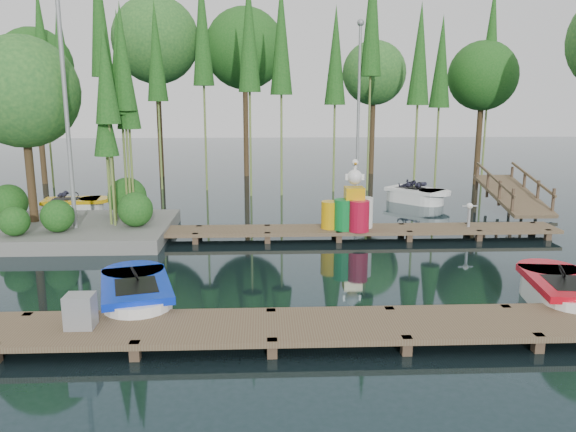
{
  "coord_description": "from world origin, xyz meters",
  "views": [
    {
      "loc": [
        -0.11,
        -13.38,
        4.04
      ],
      "look_at": [
        0.5,
        0.5,
        1.1
      ],
      "focal_mm": 35.0,
      "sensor_mm": 36.0,
      "label": 1
    }
  ],
  "objects_px": {
    "boat_blue": "(136,297)",
    "utility_cabinet": "(80,311)",
    "boat_red": "(561,293)",
    "yellow_barrel": "(330,215)",
    "island": "(49,128)",
    "boat_yellow_far": "(73,206)",
    "drum_cluster": "(355,209)"
  },
  "relations": [
    {
      "from": "drum_cluster",
      "to": "boat_red",
      "type": "bearing_deg",
      "value": -59.63
    },
    {
      "from": "island",
      "to": "drum_cluster",
      "type": "relative_size",
      "value": 3.32
    },
    {
      "from": "island",
      "to": "boat_yellow_far",
      "type": "bearing_deg",
      "value": 100.58
    },
    {
      "from": "island",
      "to": "utility_cabinet",
      "type": "relative_size",
      "value": 11.9
    },
    {
      "from": "boat_blue",
      "to": "drum_cluster",
      "type": "relative_size",
      "value": 1.47
    },
    {
      "from": "boat_blue",
      "to": "boat_yellow_far",
      "type": "distance_m",
      "value": 10.5
    },
    {
      "from": "island",
      "to": "boat_blue",
      "type": "distance_m",
      "value": 7.85
    },
    {
      "from": "boat_red",
      "to": "island",
      "type": "bearing_deg",
      "value": 159.98
    },
    {
      "from": "boat_blue",
      "to": "yellow_barrel",
      "type": "relative_size",
      "value": 3.76
    },
    {
      "from": "island",
      "to": "yellow_barrel",
      "type": "relative_size",
      "value": 8.47
    },
    {
      "from": "island",
      "to": "utility_cabinet",
      "type": "bearing_deg",
      "value": -68.06
    },
    {
      "from": "drum_cluster",
      "to": "boat_blue",
      "type": "bearing_deg",
      "value": -133.77
    },
    {
      "from": "island",
      "to": "boat_blue",
      "type": "bearing_deg",
      "value": -59.44
    },
    {
      "from": "boat_yellow_far",
      "to": "drum_cluster",
      "type": "relative_size",
      "value": 1.26
    },
    {
      "from": "boat_red",
      "to": "boat_yellow_far",
      "type": "relative_size",
      "value": 1.1
    },
    {
      "from": "utility_cabinet",
      "to": "yellow_barrel",
      "type": "bearing_deg",
      "value": 54.58
    },
    {
      "from": "yellow_barrel",
      "to": "boat_blue",
      "type": "bearing_deg",
      "value": -128.79
    },
    {
      "from": "boat_blue",
      "to": "utility_cabinet",
      "type": "bearing_deg",
      "value": -126.04
    },
    {
      "from": "boat_yellow_far",
      "to": "drum_cluster",
      "type": "height_order",
      "value": "drum_cluster"
    },
    {
      "from": "utility_cabinet",
      "to": "boat_blue",
      "type": "bearing_deg",
      "value": 69.4
    },
    {
      "from": "boat_blue",
      "to": "island",
      "type": "bearing_deg",
      "value": 105.12
    },
    {
      "from": "boat_yellow_far",
      "to": "utility_cabinet",
      "type": "distance_m",
      "value": 11.7
    },
    {
      "from": "yellow_barrel",
      "to": "boat_red",
      "type": "bearing_deg",
      "value": -55.24
    },
    {
      "from": "utility_cabinet",
      "to": "yellow_barrel",
      "type": "relative_size",
      "value": 0.71
    },
    {
      "from": "boat_yellow_far",
      "to": "utility_cabinet",
      "type": "xyz_separation_m",
      "value": [
        3.75,
        -11.08,
        0.32
      ]
    },
    {
      "from": "island",
      "to": "yellow_barrel",
      "type": "distance_m",
      "value": 8.53
    },
    {
      "from": "boat_red",
      "to": "utility_cabinet",
      "type": "relative_size",
      "value": 4.97
    },
    {
      "from": "utility_cabinet",
      "to": "yellow_barrel",
      "type": "distance_m",
      "value": 8.59
    },
    {
      "from": "boat_blue",
      "to": "boat_yellow_far",
      "type": "bearing_deg",
      "value": 98.87
    },
    {
      "from": "boat_red",
      "to": "yellow_barrel",
      "type": "xyz_separation_m",
      "value": [
        -3.91,
        5.64,
        0.44
      ]
    },
    {
      "from": "boat_blue",
      "to": "utility_cabinet",
      "type": "height_order",
      "value": "utility_cabinet"
    },
    {
      "from": "boat_blue",
      "to": "drum_cluster",
      "type": "bearing_deg",
      "value": 30.79
    }
  ]
}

